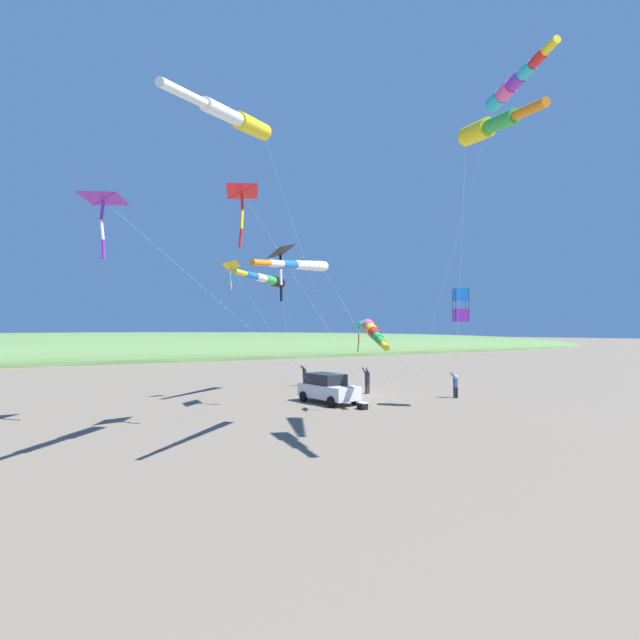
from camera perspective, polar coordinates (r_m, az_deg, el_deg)
The scene contains 19 objects.
ground_plane at distance 34.40m, azimuth 4.30°, elevation -9.01°, with size 600.00×600.00×0.00m, color #756654.
dune_ridge_grassy at distance 85.39m, azimuth -17.28°, elevation -4.38°, with size 28.00×240.00×8.83m, color #567A42.
parked_car at distance 30.08m, azimuth 0.93°, elevation -8.28°, with size 4.48×2.47×1.85m.
cooler_box at distance 27.82m, azimuth 5.20°, elevation -10.38°, with size 0.62×0.42×0.42m.
person_adult_flyer at distance 34.50m, azimuth 5.79°, elevation -7.20°, with size 0.51×0.63×1.95m.
person_child_green_jacket at distance 33.52m, azimuth 16.21°, elevation -7.52°, with size 0.62×0.58×1.74m.
person_child_grey_jacket at distance 39.01m, azimuth -1.91°, elevation -6.71°, with size 0.39×0.50×1.73m.
kite_delta_long_streamer_left at distance 22.86m, azimuth -9.57°, elevation 15.19°, with size 3.75×10.97×11.50m.
kite_windsock_white_trailing at distance 34.30m, azimuth -6.54°, elevation 4.96°, with size 6.52×7.39×8.73m.
kite_delta_red_high_left at distance 25.59m, azimuth -24.94°, elevation 13.25°, with size 2.90×15.39×11.37m.
kite_windsock_orange_high_right at distance 19.81m, azimuth 19.99°, elevation 21.30°, with size 13.08×9.73×12.75m.
kite_box_striped_overhead at distance 29.10m, azimuth 16.79°, elevation 1.75°, with size 8.42×1.08×7.13m.
kite_windsock_blue_topmost at distance 19.79m, azimuth -2.00°, elevation 6.70°, with size 7.27×12.47×7.88m.
kite_windsock_long_streamer_right at distance 19.31m, azimuth -10.07°, elevation 22.97°, with size 13.79×15.68×13.37m.
kite_delta_green_low_center at distance 28.38m, azimuth -4.95°, elevation 8.32°, with size 11.24×7.69×9.91m.
kite_delta_small_distant at distance 32.06m, azimuth -10.82°, elevation 6.51°, with size 3.50×7.98×9.32m.
kite_windsock_purple_drifting at distance 29.44m, azimuth 6.58°, elevation -1.54°, with size 4.46×7.62×5.37m.
kite_windsock_teal_far_right at distance 24.12m, azimuth 22.49°, elevation 25.04°, with size 10.92×2.35×15.61m.
kite_delta_black_fish_shape at distance 26.44m, azimuth 4.63°, elevation -0.59°, with size 14.55×2.19×5.29m.
Camera 1 is at (28.03, -19.41, 4.57)m, focal length 26.20 mm.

